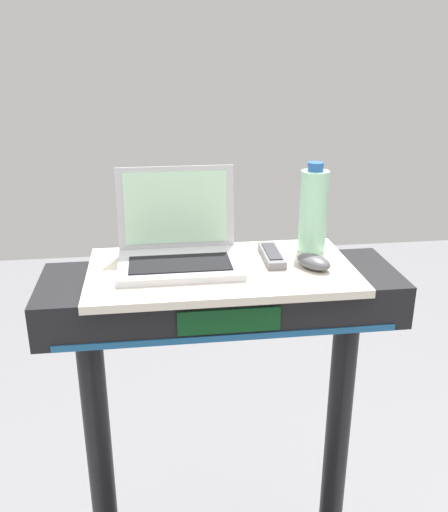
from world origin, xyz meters
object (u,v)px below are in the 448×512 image
object	(u,v)px
computer_mouse	(314,262)
water_bottle	(313,210)
tv_remote	(272,255)
laptop	(178,245)

from	to	relation	value
computer_mouse	water_bottle	bearing A→B (deg)	47.68
tv_remote	water_bottle	bearing A→B (deg)	22.67
water_bottle	tv_remote	xyz separation A→B (m)	(-0.12, -0.05, -0.10)
laptop	water_bottle	bearing A→B (deg)	2.78
tv_remote	computer_mouse	bearing A→B (deg)	-40.09
laptop	tv_remote	distance (m)	0.24
laptop	tv_remote	xyz separation A→B (m)	(0.24, -0.01, -0.04)
laptop	water_bottle	distance (m)	0.37
tv_remote	laptop	bearing A→B (deg)	178.69
laptop	computer_mouse	bearing A→B (deg)	-18.02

